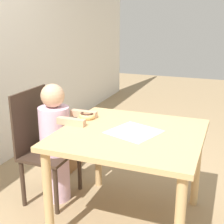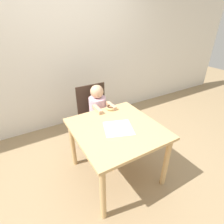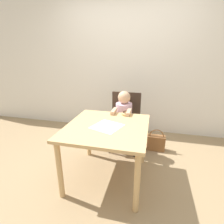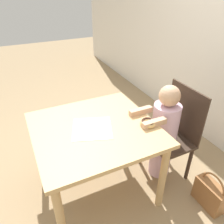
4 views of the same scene
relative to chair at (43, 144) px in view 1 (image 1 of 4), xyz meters
name	(u,v)px [view 1 (image 1 of 4)]	position (x,y,z in m)	size (l,w,h in m)	color
ground_plane	(129,221)	(-0.08, -0.77, -0.47)	(12.00, 12.00, 0.00)	#997F5B
dining_table	(130,146)	(-0.08, -0.77, 0.14)	(0.93, 0.97, 0.72)	tan
chair	(43,144)	(0.00, 0.00, 0.00)	(0.46, 0.37, 0.92)	#38281E
child_figure	(56,143)	(0.00, -0.12, 0.03)	(0.26, 0.44, 0.99)	silver
donut	(87,115)	(0.08, -0.37, 0.27)	(0.13, 0.13, 0.05)	#DBB270
napkin	(134,132)	(-0.08, -0.80, 0.25)	(0.39, 0.39, 0.00)	white
handbag	(70,156)	(0.51, 0.05, -0.34)	(0.28, 0.12, 0.36)	brown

